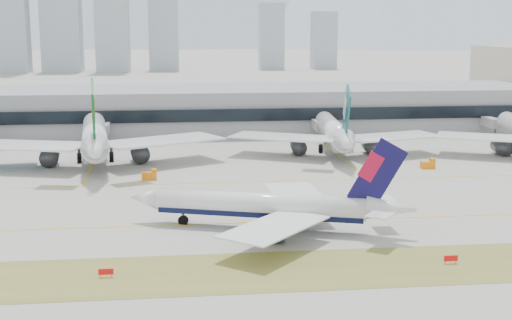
{
  "coord_description": "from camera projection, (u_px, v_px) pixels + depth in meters",
  "views": [
    {
      "loc": [
        -18.8,
        -132.84,
        36.19
      ],
      "look_at": [
        -1.09,
        18.0,
        7.5
      ],
      "focal_mm": 50.0,
      "sensor_mm": 36.0,
      "label": 1
    }
  ],
  "objects": [
    {
      "name": "taxiing_airliner",
      "position": [
        270.0,
        207.0,
        127.71
      ],
      "size": [
        50.96,
        43.24,
        17.67
      ],
      "rotation": [
        0.0,
        0.0,
        2.81
      ],
      "color": "white",
      "rests_on": "ground"
    },
    {
      "name": "hold_sign_left",
      "position": [
        106.0,
        272.0,
        103.8
      ],
      "size": [
        2.2,
        0.15,
        1.35
      ],
      "color": "red",
      "rests_on": "ground"
    },
    {
      "name": "gse_b",
      "position": [
        150.0,
        175.0,
        169.88
      ],
      "size": [
        3.55,
        2.0,
        2.6
      ],
      "color": "orange",
      "rests_on": "ground"
    },
    {
      "name": "ground",
      "position": [
        272.0,
        215.0,
        138.52
      ],
      "size": [
        3000.0,
        3000.0,
        0.0
      ],
      "primitive_type": "plane",
      "color": "#A29F97",
      "rests_on": "ground"
    },
    {
      "name": "city_skyline",
      "position": [
        58.0,
        8.0,
        559.54
      ],
      "size": [
        342.0,
        49.8,
        140.0
      ],
      "color": "#9EA9B4",
      "rests_on": "ground"
    },
    {
      "name": "gse_c",
      "position": [
        428.0,
        164.0,
        183.4
      ],
      "size": [
        3.55,
        2.0,
        2.6
      ],
      "color": "orange",
      "rests_on": "ground"
    },
    {
      "name": "widebody_cathay",
      "position": [
        334.0,
        133.0,
        204.23
      ],
      "size": [
        61.5,
        60.42,
        22.0
      ],
      "rotation": [
        0.0,
        0.0,
        1.48
      ],
      "color": "white",
      "rests_on": "ground"
    },
    {
      "name": "widebody_eva",
      "position": [
        95.0,
        139.0,
        189.73
      ],
      "size": [
        69.16,
        68.05,
        24.78
      ],
      "rotation": [
        0.0,
        0.0,
        1.68
      ],
      "color": "white",
      "rests_on": "ground"
    },
    {
      "name": "terminal",
      "position": [
        227.0,
        109.0,
        249.2
      ],
      "size": [
        280.0,
        43.1,
        15.0
      ],
      "color": "gray",
      "rests_on": "ground"
    },
    {
      "name": "hold_sign_right",
      "position": [
        451.0,
        258.0,
        109.8
      ],
      "size": [
        2.2,
        0.15,
        1.35
      ],
      "color": "red",
      "rests_on": "ground"
    }
  ]
}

